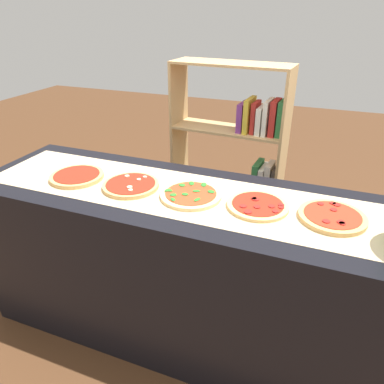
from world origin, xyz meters
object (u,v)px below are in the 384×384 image
Objects in this scene: bookshelf at (242,166)px; pizza_plain_0 at (77,176)px; pizza_spinach_2 at (191,195)px; pizza_pepperoni_3 at (258,206)px; pizza_pepperoni_4 at (332,217)px; pizza_mushroom_1 at (131,185)px.

pizza_plain_0 is at bearing -121.55° from bookshelf.
pizza_spinach_2 reaches higher than pizza_pepperoni_3.
pizza_pepperoni_4 is at bearing 2.33° from pizza_plain_0.
pizza_plain_0 is 1.32m from bookshelf.
pizza_pepperoni_3 is at bearing 2.05° from pizza_spinach_2.
pizza_plain_0 is 0.98× the size of pizza_mushroom_1.
pizza_mushroom_1 reaches higher than pizza_pepperoni_4.
pizza_plain_0 is at bearing -177.67° from pizza_pepperoni_4.
pizza_mushroom_1 reaches higher than pizza_pepperoni_3.
pizza_spinach_2 is 1.04× the size of pizza_pepperoni_4.
pizza_pepperoni_4 is at bearing 2.47° from pizza_spinach_2.
pizza_pepperoni_3 is at bearing 2.36° from pizza_mushroom_1.
pizza_plain_0 is 0.20× the size of bookshelf.
pizza_spinach_2 is at bearing 2.66° from pizza_mushroom_1.
pizza_plain_0 is 1.33m from pizza_pepperoni_4.
bookshelf reaches higher than pizza_pepperoni_3.
pizza_mushroom_1 is (0.33, 0.01, -0.00)m from pizza_plain_0.
pizza_mushroom_1 is 0.33m from pizza_spinach_2.
pizza_plain_0 is 1.00m from pizza_pepperoni_3.
bookshelf is (0.01, 1.07, -0.28)m from pizza_spinach_2.
pizza_pepperoni_4 is (1.33, 0.05, -0.00)m from pizza_plain_0.
pizza_mushroom_1 is 0.20× the size of bookshelf.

